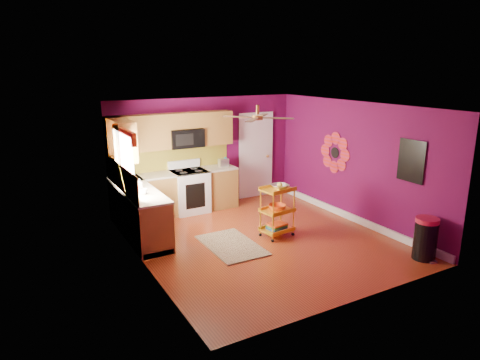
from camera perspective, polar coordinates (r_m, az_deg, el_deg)
ground at (r=8.17m, az=2.91°, el=-7.91°), size 5.00×5.00×0.00m
room_envelope at (r=7.70m, az=3.24°, el=3.40°), size 4.54×5.04×2.52m
lower_cabinets at (r=9.04m, az=-10.53°, el=-2.95°), size 2.81×2.31×0.94m
electric_range at (r=9.60m, az=-6.75°, el=-1.43°), size 0.76×0.66×1.13m
upper_cabinetry at (r=9.09m, az=-11.05°, el=5.98°), size 2.80×2.30×1.26m
left_window at (r=7.77m, az=-15.23°, el=3.78°), size 0.08×1.35×1.08m
panel_door at (r=10.56m, az=2.11°, el=3.20°), size 0.95×0.11×2.15m
right_wall_art at (r=8.86m, az=16.57°, el=3.07°), size 0.04×2.74×1.04m
ceiling_fan at (r=7.76m, az=2.34°, el=8.41°), size 1.01×1.01×0.26m
shag_rug at (r=7.88m, az=-1.15°, el=-8.69°), size 0.87×1.41×0.02m
rolling_cart at (r=8.17m, az=5.02°, el=-3.87°), size 0.64×0.50×1.06m
trash_can at (r=7.90m, az=23.48°, el=-7.18°), size 0.48×0.48×0.73m
teal_kettle at (r=9.89m, az=-1.96°, el=2.38°), size 0.18×0.18×0.21m
toaster at (r=9.82m, az=-2.22°, el=2.33°), size 0.22×0.15×0.18m
soap_bottle_a at (r=8.26m, az=-13.26°, el=-0.46°), size 0.09×0.09×0.19m
soap_bottle_b at (r=8.58m, az=-14.53°, el=0.02°), size 0.14×0.14×0.18m
counter_dish at (r=8.92m, az=-14.76°, el=0.17°), size 0.27×0.27×0.07m
counter_cup at (r=7.86m, az=-12.72°, el=-1.52°), size 0.14×0.14×0.11m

